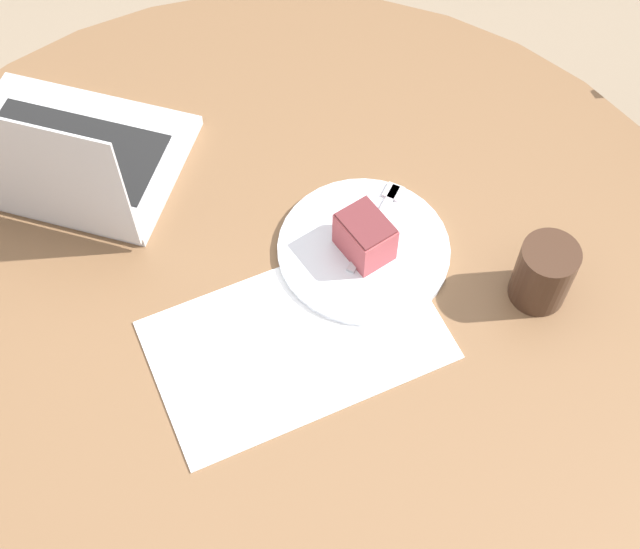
{
  "coord_description": "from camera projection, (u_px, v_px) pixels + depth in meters",
  "views": [
    {
      "loc": [
        0.03,
        0.59,
        1.87
      ],
      "look_at": [
        -0.07,
        -0.05,
        0.81
      ],
      "focal_mm": 50.0,
      "sensor_mm": 36.0,
      "label": 1
    }
  ],
  "objects": [
    {
      "name": "laptop",
      "position": [
        57.0,
        158.0,
        1.35
      ],
      "size": [
        0.42,
        0.38,
        0.24
      ],
      "rotation": [
        0.0,
        0.0,
        8.99
      ],
      "color": "silver",
      "rests_on": "dining_table"
    },
    {
      "name": "fork",
      "position": [
        379.0,
        218.0,
        1.33
      ],
      "size": [
        0.11,
        0.15,
        0.0
      ],
      "rotation": [
        0.0,
        0.0,
        4.11
      ],
      "color": "silver",
      "rests_on": "plate"
    },
    {
      "name": "cake_slice",
      "position": [
        365.0,
        236.0,
        1.27
      ],
      "size": [
        0.09,
        0.1,
        0.07
      ],
      "rotation": [
        0.0,
        0.0,
        5.17
      ],
      "color": "#B74C51",
      "rests_on": "plate"
    },
    {
      "name": "coffee_glass",
      "position": [
        544.0,
        275.0,
        1.23
      ],
      "size": [
        0.08,
        0.08,
        0.11
      ],
      "color": "#3D2619",
      "rests_on": "dining_table"
    },
    {
      "name": "paper_document",
      "position": [
        297.0,
        340.0,
        1.24
      ],
      "size": [
        0.45,
        0.34,
        0.0
      ],
      "rotation": [
        0.0,
        0.0,
        0.27
      ],
      "color": "white",
      "rests_on": "dining_table"
    },
    {
      "name": "ground_plane",
      "position": [
        290.0,
        498.0,
        1.9
      ],
      "size": [
        12.0,
        12.0,
        0.0
      ],
      "primitive_type": "plane",
      "color": "gray"
    },
    {
      "name": "dining_table",
      "position": [
        277.0,
        361.0,
        1.33
      ],
      "size": [
        1.38,
        1.38,
        0.77
      ],
      "color": "brown",
      "rests_on": "ground_plane"
    },
    {
      "name": "plate",
      "position": [
        364.0,
        250.0,
        1.31
      ],
      "size": [
        0.25,
        0.25,
        0.01
      ],
      "color": "silver",
      "rests_on": "dining_table"
    }
  ]
}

